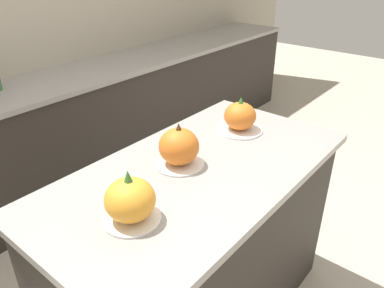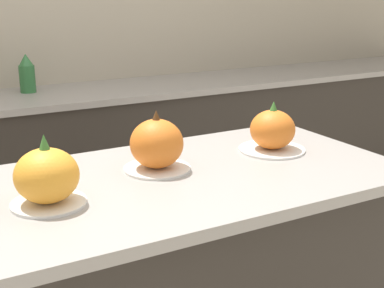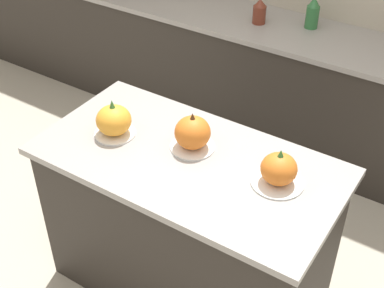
{
  "view_description": "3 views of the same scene",
  "coord_description": "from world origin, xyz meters",
  "px_view_note": "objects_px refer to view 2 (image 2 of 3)",
  "views": [
    {
      "loc": [
        -1.04,
        -0.83,
        1.71
      ],
      "look_at": [
        0.02,
        0.05,
        0.99
      ],
      "focal_mm": 35.0,
      "sensor_mm": 36.0,
      "label": 1
    },
    {
      "loc": [
        -0.71,
        -1.37,
        1.45
      ],
      "look_at": [
        0.04,
        -0.03,
        1.0
      ],
      "focal_mm": 50.0,
      "sensor_mm": 36.0,
      "label": 2
    },
    {
      "loc": [
        1.05,
        -1.59,
        2.42
      ],
      "look_at": [
        0.01,
        0.02,
        0.97
      ],
      "focal_mm": 50.0,
      "sensor_mm": 36.0,
      "label": 3
    }
  ],
  "objects_px": {
    "pumpkin_cake_right": "(272,132)",
    "bottle_tall": "(27,74)",
    "pumpkin_cake_left": "(47,177)",
    "pumpkin_cake_center": "(157,145)"
  },
  "relations": [
    {
      "from": "pumpkin_cake_right",
      "to": "bottle_tall",
      "type": "distance_m",
      "value": 1.62
    },
    {
      "from": "pumpkin_cake_right",
      "to": "bottle_tall",
      "type": "relative_size",
      "value": 1.1
    },
    {
      "from": "pumpkin_cake_center",
      "to": "bottle_tall",
      "type": "relative_size",
      "value": 1.0
    },
    {
      "from": "pumpkin_cake_center",
      "to": "pumpkin_cake_right",
      "type": "distance_m",
      "value": 0.44
    },
    {
      "from": "pumpkin_cake_left",
      "to": "bottle_tall",
      "type": "height_order",
      "value": "bottle_tall"
    },
    {
      "from": "pumpkin_cake_center",
      "to": "pumpkin_cake_right",
      "type": "relative_size",
      "value": 0.91
    },
    {
      "from": "pumpkin_cake_left",
      "to": "bottle_tall",
      "type": "relative_size",
      "value": 0.95
    },
    {
      "from": "pumpkin_cake_right",
      "to": "bottle_tall",
      "type": "xyz_separation_m",
      "value": [
        -0.5,
        1.54,
        0.03
      ]
    },
    {
      "from": "bottle_tall",
      "to": "pumpkin_cake_right",
      "type": "bearing_deg",
      "value": -72.13
    },
    {
      "from": "pumpkin_cake_left",
      "to": "pumpkin_cake_center",
      "type": "bearing_deg",
      "value": 17.1
    }
  ]
}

